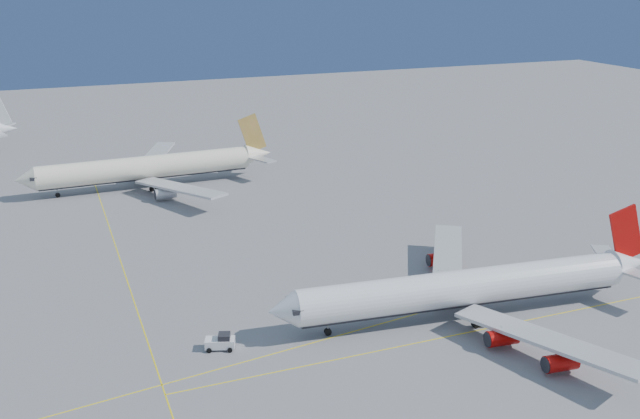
{
  "coord_description": "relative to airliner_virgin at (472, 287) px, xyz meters",
  "views": [
    {
      "loc": [
        -50.14,
        -91.63,
        49.5
      ],
      "look_at": [
        -3.46,
        26.55,
        7.0
      ],
      "focal_mm": 40.0,
      "sensor_mm": 36.0,
      "label": 1
    }
  ],
  "objects": [
    {
      "name": "ground",
      "position": [
        -6.79,
        9.42,
        -4.63
      ],
      "size": [
        500.0,
        500.0,
        0.0
      ],
      "primitive_type": "plane",
      "color": "slate",
      "rests_on": "ground"
    },
    {
      "name": "taxiway_lines",
      "position": [
        -21.5,
        15.77,
        -4.62
      ],
      "size": [
        118.86,
        140.0,
        0.02
      ],
      "color": "yellow",
      "rests_on": "ground"
    },
    {
      "name": "airliner_virgin",
      "position": [
        0.0,
        0.0,
        0.0
      ],
      "size": [
        62.28,
        55.68,
        15.36
      ],
      "rotation": [
        0.0,
        0.0,
        -0.1
      ],
      "color": "white",
      "rests_on": "ground"
    },
    {
      "name": "airliner_etihad",
      "position": [
        -33.8,
        86.69,
        0.23
      ],
      "size": [
        61.17,
        56.56,
        15.98
      ],
      "rotation": [
        0.0,
        0.0,
        0.03
      ],
      "color": "#EFE7CB",
      "rests_on": "ground"
    },
    {
      "name": "pushback_tug",
      "position": [
        -37.6,
        3.98,
        -3.57
      ],
      "size": [
        4.49,
        3.5,
        2.28
      ],
      "rotation": [
        0.0,
        0.0,
        -0.33
      ],
      "color": "white",
      "rests_on": "ground"
    }
  ]
}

